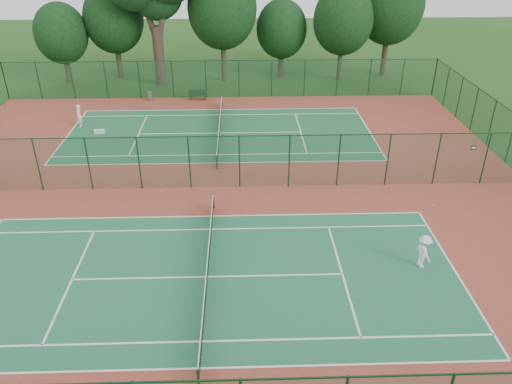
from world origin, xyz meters
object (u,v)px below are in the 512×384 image
kit_bag (99,132)px  bench (198,95)px  trash_bin (150,96)px  player_near (424,251)px  player_far (79,116)px

kit_bag → bench: bearing=45.3°
trash_bin → kit_bag: bearing=-109.1°
player_near → bench: (-12.67, 25.71, -0.35)m
player_far → kit_bag: size_ratio=2.27×
player_near → player_far: size_ratio=0.95×
bench → kit_bag: bearing=-129.2°
player_near → trash_bin: (-17.10, 25.72, -0.47)m
player_far → bench: player_far is taller
player_near → trash_bin: bearing=20.6°
bench → kit_bag: (-7.18, -7.97, -0.38)m
player_near → kit_bag: (-19.86, 17.74, -0.72)m
trash_bin → kit_bag: 8.45m
trash_bin → bench: bearing=-0.1°
player_near → player_far: bearing=35.5°
trash_bin → player_near: bearing=-56.4°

